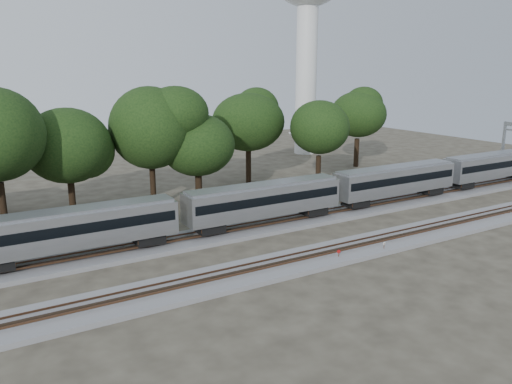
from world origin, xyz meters
The scene contains 13 objects.
ground centered at (0.00, 0.00, 0.00)m, with size 160.00×160.00×0.00m, color #383328.
track_far centered at (0.00, 6.00, 0.21)m, with size 160.00×5.00×0.73m.
track_near centered at (0.00, -4.00, 0.21)m, with size 160.00×5.00×0.73m.
train centered at (19.22, 6.00, 3.25)m, with size 130.08×3.17×4.67m.
switch_stand_red centered at (0.88, -5.28, 0.67)m, with size 0.33×0.09×1.04m.
switch_stand_white centered at (5.85, -5.78, 0.66)m, with size 0.33×0.08×1.04m.
switch_lever centered at (7.28, -5.30, 0.15)m, with size 0.50×0.30×0.30m, color #512D19.
tree_2 centered at (-16.87, 19.80, 8.39)m, with size 8.54×8.54×12.04m.
tree_3 centered at (-7.42, 19.83, 9.79)m, with size 9.96×9.96×14.04m.
tree_4 centered at (-2.03, 18.39, 7.52)m, with size 7.66×7.66×10.80m.
tree_5 centered at (9.25, 25.72, 9.07)m, with size 9.23×9.23×13.01m.
tree_6 centered at (16.25, 17.98, 8.68)m, with size 8.84×8.84×12.46m.
tree_7 centered at (31.94, 27.72, 9.04)m, with size 9.20×9.20×12.98m.
Camera 1 is at (-26.40, -37.39, 16.55)m, focal length 35.00 mm.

